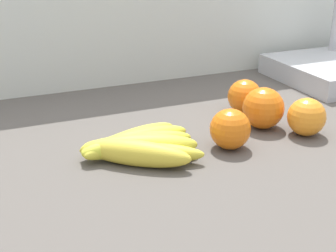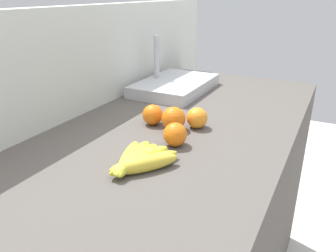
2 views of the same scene
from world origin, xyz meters
name	(u,v)px [view 1 (image 1 of 2)]	position (x,y,z in m)	size (l,w,h in m)	color
wall_back	(150,176)	(0.00, 0.39, 0.65)	(2.22, 0.06, 1.30)	silver
banana_bunch	(137,146)	(-0.18, -0.03, 0.95)	(0.20, 0.18, 0.04)	gold
orange_front	(230,129)	(-0.02, -0.06, 0.96)	(0.07, 0.07, 0.07)	orange
orange_back_left	(307,117)	(0.13, -0.06, 0.96)	(0.07, 0.07, 0.07)	orange
orange_center	(245,96)	(0.09, 0.08, 0.96)	(0.07, 0.07, 0.07)	orange
orange_right	(263,108)	(0.08, 0.00, 0.97)	(0.08, 0.08, 0.08)	orange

